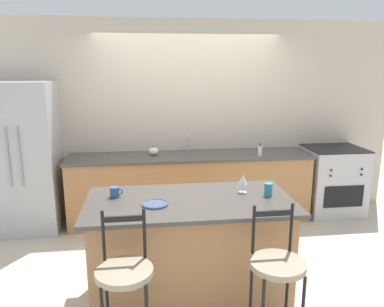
{
  "coord_description": "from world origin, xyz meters",
  "views": [
    {
      "loc": [
        -0.59,
        -4.47,
        2.09
      ],
      "look_at": [
        -0.09,
        -0.51,
        1.15
      ],
      "focal_mm": 35.0,
      "sensor_mm": 36.0,
      "label": 1
    }
  ],
  "objects_px": {
    "bar_stool_near": "(125,286)",
    "dinner_plate": "(155,204)",
    "bar_stool_far": "(277,278)",
    "pumpkin_decoration": "(154,151)",
    "wine_glass": "(243,180)",
    "oven_range": "(332,180)",
    "coffee_mug": "(115,192)",
    "soap_bottle": "(260,151)",
    "refrigerator": "(25,158)",
    "tumbler_cup": "(268,189)"
  },
  "relations": [
    {
      "from": "bar_stool_near",
      "to": "wine_glass",
      "type": "relative_size",
      "value": 6.35
    },
    {
      "from": "bar_stool_far",
      "to": "tumbler_cup",
      "type": "distance_m",
      "value": 0.87
    },
    {
      "from": "bar_stool_far",
      "to": "dinner_plate",
      "type": "relative_size",
      "value": 4.87
    },
    {
      "from": "oven_range",
      "to": "pumpkin_decoration",
      "type": "height_order",
      "value": "pumpkin_decoration"
    },
    {
      "from": "dinner_plate",
      "to": "tumbler_cup",
      "type": "relative_size",
      "value": 1.95
    },
    {
      "from": "bar_stool_near",
      "to": "tumbler_cup",
      "type": "xyz_separation_m",
      "value": [
        1.25,
        0.72,
        0.41
      ]
    },
    {
      "from": "wine_glass",
      "to": "dinner_plate",
      "type": "bearing_deg",
      "value": -165.3
    },
    {
      "from": "bar_stool_far",
      "to": "dinner_plate",
      "type": "xyz_separation_m",
      "value": [
        -0.85,
        0.65,
        0.36
      ]
    },
    {
      "from": "pumpkin_decoration",
      "to": "bar_stool_near",
      "type": "bearing_deg",
      "value": -96.22
    },
    {
      "from": "dinner_plate",
      "to": "soap_bottle",
      "type": "distance_m",
      "value": 2.21
    },
    {
      "from": "oven_range",
      "to": "bar_stool_far",
      "type": "xyz_separation_m",
      "value": [
        -1.73,
        -2.51,
        0.12
      ]
    },
    {
      "from": "pumpkin_decoration",
      "to": "soap_bottle",
      "type": "xyz_separation_m",
      "value": [
        1.39,
        -0.23,
        0.02
      ]
    },
    {
      "from": "oven_range",
      "to": "refrigerator",
      "type": "bearing_deg",
      "value": -179.8
    },
    {
      "from": "oven_range",
      "to": "pumpkin_decoration",
      "type": "relative_size",
      "value": 7.31
    },
    {
      "from": "bar_stool_near",
      "to": "bar_stool_far",
      "type": "relative_size",
      "value": 1.0
    },
    {
      "from": "tumbler_cup",
      "to": "bar_stool_near",
      "type": "bearing_deg",
      "value": -150.18
    },
    {
      "from": "tumbler_cup",
      "to": "pumpkin_decoration",
      "type": "bearing_deg",
      "value": 118.27
    },
    {
      "from": "bar_stool_far",
      "to": "soap_bottle",
      "type": "xyz_separation_m",
      "value": [
        0.59,
        2.34,
        0.39
      ]
    },
    {
      "from": "dinner_plate",
      "to": "soap_bottle",
      "type": "xyz_separation_m",
      "value": [
        1.43,
        1.68,
        0.03
      ]
    },
    {
      "from": "pumpkin_decoration",
      "to": "soap_bottle",
      "type": "height_order",
      "value": "soap_bottle"
    },
    {
      "from": "bar_stool_near",
      "to": "wine_glass",
      "type": "bearing_deg",
      "value": 38.41
    },
    {
      "from": "bar_stool_far",
      "to": "coffee_mug",
      "type": "height_order",
      "value": "bar_stool_far"
    },
    {
      "from": "bar_stool_far",
      "to": "bar_stool_near",
      "type": "bearing_deg",
      "value": 178.12
    },
    {
      "from": "refrigerator",
      "to": "pumpkin_decoration",
      "type": "xyz_separation_m",
      "value": [
        1.63,
        0.07,
        0.02
      ]
    },
    {
      "from": "oven_range",
      "to": "bar_stool_near",
      "type": "bearing_deg",
      "value": -138.67
    },
    {
      "from": "oven_range",
      "to": "bar_stool_far",
      "type": "bearing_deg",
      "value": -124.6
    },
    {
      "from": "wine_glass",
      "to": "refrigerator",
      "type": "bearing_deg",
      "value": 145.81
    },
    {
      "from": "bar_stool_far",
      "to": "pumpkin_decoration",
      "type": "xyz_separation_m",
      "value": [
        -0.81,
        2.57,
        0.38
      ]
    },
    {
      "from": "bar_stool_near",
      "to": "pumpkin_decoration",
      "type": "bearing_deg",
      "value": 83.78
    },
    {
      "from": "coffee_mug",
      "to": "refrigerator",
      "type": "bearing_deg",
      "value": 127.68
    },
    {
      "from": "wine_glass",
      "to": "coffee_mug",
      "type": "bearing_deg",
      "value": 178.72
    },
    {
      "from": "tumbler_cup",
      "to": "soap_bottle",
      "type": "bearing_deg",
      "value": 75.23
    },
    {
      "from": "coffee_mug",
      "to": "soap_bottle",
      "type": "xyz_separation_m",
      "value": [
        1.78,
        1.44,
        -0.0
      ]
    },
    {
      "from": "oven_range",
      "to": "coffee_mug",
      "type": "bearing_deg",
      "value": -151.05
    },
    {
      "from": "oven_range",
      "to": "coffee_mug",
      "type": "xyz_separation_m",
      "value": [
        -2.93,
        -1.62,
        0.51
      ]
    },
    {
      "from": "bar_stool_far",
      "to": "soap_bottle",
      "type": "bearing_deg",
      "value": 75.89
    },
    {
      "from": "soap_bottle",
      "to": "pumpkin_decoration",
      "type": "bearing_deg",
      "value": 170.51
    },
    {
      "from": "bar_stool_near",
      "to": "dinner_plate",
      "type": "height_order",
      "value": "bar_stool_near"
    },
    {
      "from": "dinner_plate",
      "to": "bar_stool_near",
      "type": "bearing_deg",
      "value": -110.83
    },
    {
      "from": "bar_stool_near",
      "to": "coffee_mug",
      "type": "distance_m",
      "value": 0.95
    },
    {
      "from": "bar_stool_near",
      "to": "pumpkin_decoration",
      "type": "relative_size",
      "value": 8.42
    },
    {
      "from": "oven_range",
      "to": "coffee_mug",
      "type": "relative_size",
      "value": 8.41
    },
    {
      "from": "bar_stool_near",
      "to": "soap_bottle",
      "type": "bearing_deg",
      "value": 54.03
    },
    {
      "from": "oven_range",
      "to": "soap_bottle",
      "type": "bearing_deg",
      "value": -171.33
    },
    {
      "from": "dinner_plate",
      "to": "soap_bottle",
      "type": "relative_size",
      "value": 1.38
    },
    {
      "from": "refrigerator",
      "to": "tumbler_cup",
      "type": "distance_m",
      "value": 3.13
    },
    {
      "from": "wine_glass",
      "to": "pumpkin_decoration",
      "type": "distance_m",
      "value": 1.87
    },
    {
      "from": "bar_stool_near",
      "to": "bar_stool_far",
      "type": "xyz_separation_m",
      "value": [
        1.08,
        -0.04,
        0.0
      ]
    },
    {
      "from": "tumbler_cup",
      "to": "pumpkin_decoration",
      "type": "relative_size",
      "value": 0.89
    },
    {
      "from": "refrigerator",
      "to": "bar_stool_far",
      "type": "xyz_separation_m",
      "value": [
        2.43,
        -2.5,
        -0.35
      ]
    }
  ]
}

